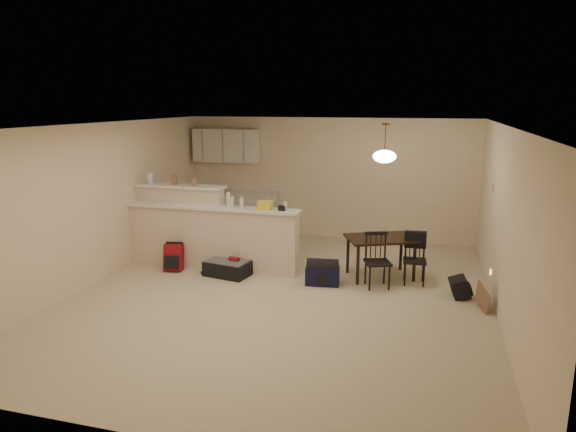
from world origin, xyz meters
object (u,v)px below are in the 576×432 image
(dining_table, at_px, (381,242))
(pendant_lamp, at_px, (385,156))
(dining_chair_far, at_px, (415,259))
(navy_duffel, at_px, (323,276))
(suitcase, at_px, (228,268))
(red_backpack, at_px, (174,257))
(black_daypack, at_px, (460,288))
(dining_chair_near, at_px, (378,261))

(dining_table, height_order, pendant_lamp, pendant_lamp)
(dining_chair_far, bearing_deg, navy_duffel, -167.43)
(suitcase, distance_m, red_backpack, 0.99)
(suitcase, bearing_deg, black_daypack, 10.41)
(dining_chair_far, distance_m, red_backpack, 3.99)
(dining_table, bearing_deg, red_backpack, 165.22)
(dining_chair_near, distance_m, black_daypack, 1.25)
(dining_table, height_order, dining_chair_far, dining_chair_far)
(dining_table, height_order, red_backpack, dining_table)
(pendant_lamp, xyz_separation_m, red_backpack, (-3.42, -0.59, -1.76))
(pendant_lamp, bearing_deg, dining_chair_far, -18.40)
(navy_duffel, height_order, black_daypack, black_daypack)
(red_backpack, bearing_deg, suitcase, -9.56)
(dining_chair_near, relative_size, suitcase, 1.20)
(dining_table, xyz_separation_m, suitcase, (-2.44, -0.59, -0.47))
(dining_table, bearing_deg, pendant_lamp, 65.38)
(pendant_lamp, distance_m, black_daypack, 2.29)
(dining_chair_near, bearing_deg, suitcase, 162.13)
(dining_chair_near, xyz_separation_m, black_daypack, (1.21, -0.10, -0.28))
(suitcase, bearing_deg, dining_chair_far, 18.24)
(dining_table, distance_m, red_backpack, 3.49)
(suitcase, bearing_deg, navy_duffel, 10.41)
(dining_chair_far, relative_size, black_daypack, 2.42)
(dining_chair_near, height_order, suitcase, dining_chair_near)
(suitcase, xyz_separation_m, black_daypack, (3.65, 0.00, 0.03))
(pendant_lamp, bearing_deg, dining_table, -90.00)
(pendant_lamp, distance_m, dining_chair_far, 1.69)
(pendant_lamp, xyz_separation_m, dining_chair_far, (0.55, -0.18, -1.59))
(dining_chair_far, bearing_deg, dining_table, 157.68)
(pendant_lamp, xyz_separation_m, suitcase, (-2.44, -0.59, -1.87))
(pendant_lamp, bearing_deg, suitcase, -166.32)
(pendant_lamp, bearing_deg, dining_chair_near, -89.56)
(dining_table, xyz_separation_m, red_backpack, (-3.42, -0.59, -0.36))
(dining_chair_near, relative_size, dining_chair_far, 1.06)
(suitcase, height_order, black_daypack, black_daypack)
(dining_table, distance_m, pendant_lamp, 1.40)
(navy_duffel, bearing_deg, dining_chair_far, 9.81)
(pendant_lamp, relative_size, suitcase, 0.87)
(suitcase, bearing_deg, dining_chair_near, 12.76)
(dining_table, xyz_separation_m, dining_chair_far, (0.55, -0.18, -0.19))
(dining_table, height_order, black_daypack, dining_table)
(dining_chair_far, relative_size, suitcase, 1.13)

